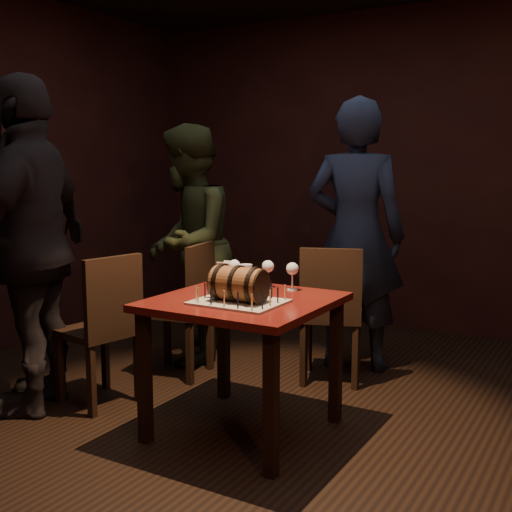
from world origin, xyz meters
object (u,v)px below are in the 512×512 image
Objects in this scene: chair_left_front at (105,322)px; person_left_front at (33,245)px; wine_glass_mid at (268,268)px; wine_glass_right at (292,270)px; pub_table at (244,318)px; pint_of_ale at (246,278)px; person_left_rear at (187,244)px; chair_back at (331,308)px; barrel_cake at (239,284)px; chair_left_rear at (188,302)px; person_back at (355,236)px; wine_glass_left at (234,267)px.

person_left_front is at bearing -147.15° from chair_left_front.
wine_glass_mid is 1.00× the size of wine_glass_right.
wine_glass_right reaches higher than pub_table.
pint_of_ale is (-0.07, -0.14, -0.04)m from wine_glass_mid.
person_left_rear reaches higher than wine_glass_right.
barrel_cake is at bearing -93.18° from chair_back.
person_left_rear is 1.25m from person_left_front.
person_left_front is (-1.16, -0.51, 0.17)m from pint_of_ale.
chair_left_rear is 1.27m from person_back.
barrel_cake is 1.02m from chair_left_front.
wine_glass_right is at bearing 69.05° from pub_table.
person_left_front is (-1.36, -1.26, 0.47)m from chair_back.
pint_of_ale is 0.08× the size of person_left_front.
chair_back is (-0.03, 0.62, -0.35)m from wine_glass_right.
person_left_front reaches higher than wine_glass_mid.
pint_of_ale is at bearing -116.14° from wine_glass_mid.
chair_back is 0.61m from person_back.
person_left_front is at bearing 42.18° from person_back.
person_left_front is at bearing -151.66° from wine_glass_left.
barrel_cake is 1.17m from chair_left_rear.
person_left_front is (-1.30, -0.20, 0.14)m from barrel_cake.
person_back reaches higher than chair_left_front.
chair_left_rear is at bearing 150.02° from pint_of_ale.
chair_left_rear is (-0.82, 0.61, -0.12)m from pub_table.
chair_left_front reaches higher than pub_table.
pub_table is 6.00× the size of pint_of_ale.
wine_glass_left is 1.00× the size of wine_glass_mid.
wine_glass_right is 0.17× the size of chair_left_front.
wine_glass_left is at bearing 65.58° from person_back.
person_back is at bearing 91.84° from wine_glass_right.
wine_glass_left is 1.17m from person_back.
wine_glass_left is 0.08× the size of person_back.
chair_back is 0.53× the size of person_left_rear.
pub_table is 0.28m from pint_of_ale.
wine_glass_mid is (-0.07, 0.44, 0.02)m from barrel_cake.
person_left_rear reaches higher than chair_back.
wine_glass_left is 1.06m from person_left_rear.
person_left_rear is (-0.94, 0.72, 0.05)m from pint_of_ale.
wine_glass_right is at bearing -0.74° from wine_glass_mid.
chair_left_rear is at bearing 133.42° from person_left_front.
person_left_rear is at bearing -178.11° from chair_back.
chair_left_rear is at bearing 163.47° from wine_glass_right.
chair_left_front is (-0.10, -0.70, 0.00)m from chair_left_rear.
wine_glass_mid is at bearing 96.57° from person_left_front.
barrel_cake is 0.45m from wine_glass_mid.
pint_of_ale is 1.19m from person_left_rear.
chair_left_front is at bearing -16.91° from person_left_rear.
barrel_cake reaches higher than chair_left_rear.
wine_glass_right is 0.08× the size of person_left_front.
chair_back is 1.46m from chair_left_front.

